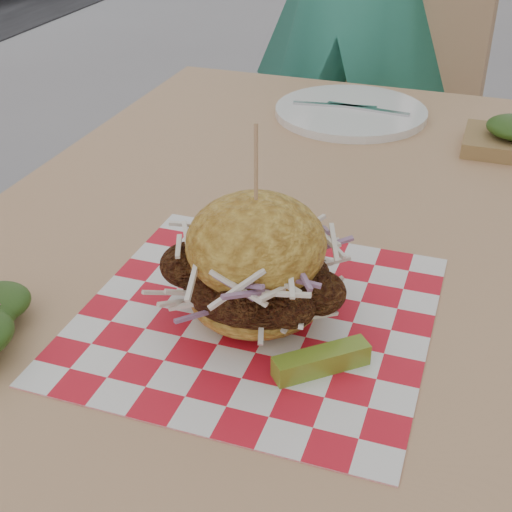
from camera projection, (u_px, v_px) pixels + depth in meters
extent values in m
plane|color=gray|center=(152.00, 478.00, 1.52)|extent=(80.00, 80.00, 0.00)
cube|color=tan|center=(282.00, 233.00, 0.95)|extent=(0.80, 1.20, 0.04)
cylinder|color=#333338|center=(209.00, 242.00, 1.68)|extent=(0.05, 0.05, 0.71)
cylinder|color=#333338|center=(510.00, 295.00, 1.49)|extent=(0.05, 0.05, 0.71)
cube|color=tan|center=(387.00, 158.00, 1.86)|extent=(0.49, 0.49, 0.04)
cube|color=tan|center=(424.00, 44.00, 1.88)|extent=(0.42, 0.12, 0.50)
cylinder|color=#333338|center=(292.00, 248.00, 1.93)|extent=(0.03, 0.03, 0.43)
cylinder|color=#333338|center=(420.00, 285.00, 1.77)|extent=(0.03, 0.03, 0.43)
cylinder|color=#333338|center=(346.00, 196.00, 2.19)|extent=(0.03, 0.03, 0.43)
cylinder|color=#333338|center=(461.00, 224.00, 2.04)|extent=(0.03, 0.03, 0.43)
cube|color=red|center=(256.00, 316.00, 0.75)|extent=(0.36, 0.36, 0.00)
ellipsoid|color=gold|center=(256.00, 296.00, 0.74)|extent=(0.14, 0.14, 0.05)
ellipsoid|color=brown|center=(256.00, 281.00, 0.73)|extent=(0.15, 0.14, 0.08)
ellipsoid|color=gold|center=(256.00, 244.00, 0.71)|extent=(0.14, 0.14, 0.10)
cylinder|color=tan|center=(256.00, 177.00, 0.67)|extent=(0.00, 0.00, 0.11)
cube|color=olive|center=(321.00, 361.00, 0.67)|extent=(0.09, 0.08, 0.02)
cylinder|color=white|center=(351.00, 112.00, 1.27)|extent=(0.27, 0.27, 0.01)
cube|color=silver|center=(335.00, 105.00, 1.28)|extent=(0.15, 0.03, 0.00)
cube|color=silver|center=(368.00, 109.00, 1.26)|extent=(0.15, 0.03, 0.00)
cube|color=olive|center=(512.00, 144.00, 1.13)|extent=(0.15, 0.12, 0.02)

